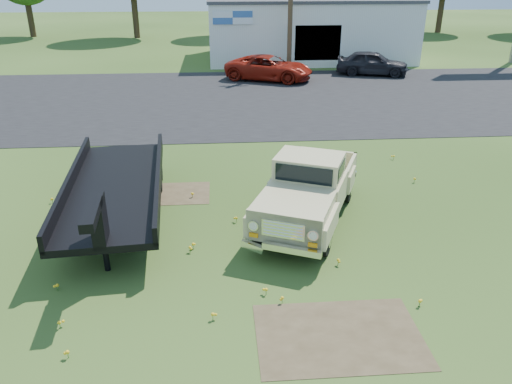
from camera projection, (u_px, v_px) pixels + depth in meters
ground at (247, 253)px, 11.67m from camera, size 140.00×140.00×0.00m
asphalt_lot at (229, 99)px, 25.29m from camera, size 90.00×14.00×0.02m
dirt_patch_a at (339, 336)px, 9.05m from camera, size 3.00×2.00×0.01m
dirt_patch_b at (172, 194)px, 14.71m from camera, size 2.20×1.60×0.01m
commercial_building at (308, 28)px, 35.74m from camera, size 14.20×8.20×4.15m
vintage_pickup_truck at (308, 189)px, 12.81m from camera, size 3.78×5.38×1.82m
flatbed_trailer at (115, 182)px, 13.03m from camera, size 2.92×7.24×1.93m
red_pickup at (269, 68)px, 29.15m from camera, size 5.56×4.10×1.40m
dark_sedan at (372, 63)px, 30.53m from camera, size 4.60×2.88×1.46m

